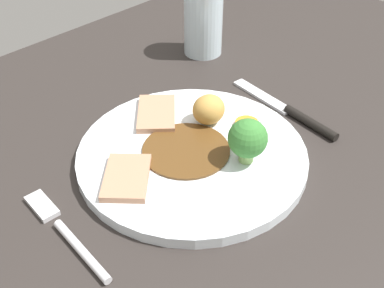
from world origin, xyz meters
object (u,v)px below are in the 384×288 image
object	(u,v)px
knife	(292,112)
water_glass	(203,20)
meat_slice_under	(127,177)
carrot_coin_front	(247,124)
meat_slice_main	(156,113)
broccoli_floret	(245,141)
dinner_plate	(192,155)
fork	(64,231)
roast_potato_left	(209,109)

from	to	relation	value
knife	water_glass	bearing A→B (deg)	-5.59
meat_slice_under	carrot_coin_front	world-z (taller)	meat_slice_under
meat_slice_main	water_glass	world-z (taller)	water_glass
meat_slice_under	carrot_coin_front	bearing A→B (deg)	-11.01
broccoli_floret	knife	xyz separation A→B (cm)	(13.63, 2.45, -4.08)
dinner_plate	water_glass	bearing A→B (deg)	40.05
meat_slice_main	water_glass	xyz separation A→B (cm)	(19.40, 9.57, 3.84)
meat_slice_main	broccoli_floret	size ratio (longest dim) A/B	1.42
meat_slice_under	fork	bearing A→B (deg)	-177.71
dinner_plate	carrot_coin_front	world-z (taller)	carrot_coin_front
meat_slice_under	roast_potato_left	distance (cm)	14.67
dinner_plate	fork	size ratio (longest dim) A/B	1.82
carrot_coin_front	fork	distance (cm)	26.20
knife	fork	bearing A→B (deg)	89.98
knife	water_glass	distance (cm)	22.54
fork	water_glass	size ratio (longest dim) A/B	1.36
dinner_plate	knife	world-z (taller)	dinner_plate
broccoli_floret	meat_slice_under	bearing A→B (deg)	147.02
dinner_plate	meat_slice_under	bearing A→B (deg)	169.34
roast_potato_left	carrot_coin_front	world-z (taller)	roast_potato_left
meat_slice_under	knife	distance (cm)	25.66
dinner_plate	meat_slice_under	world-z (taller)	meat_slice_under
roast_potato_left	broccoli_floret	bearing A→B (deg)	-110.15
dinner_plate	roast_potato_left	xyz separation A→B (cm)	(5.74, 2.54, 2.64)
dinner_plate	roast_potato_left	bearing A→B (deg)	23.90
water_glass	broccoli_floret	bearing A→B (deg)	-128.20
dinner_plate	meat_slice_main	distance (cm)	8.71
roast_potato_left	dinner_plate	bearing A→B (deg)	-156.10
dinner_plate	fork	distance (cm)	17.64
water_glass	roast_potato_left	bearing A→B (deg)	-135.40
carrot_coin_front	water_glass	bearing A→B (deg)	56.56
meat_slice_main	fork	bearing A→B (deg)	-160.08
meat_slice_main	roast_potato_left	bearing A→B (deg)	-57.41
meat_slice_main	roast_potato_left	size ratio (longest dim) A/B	1.83
roast_potato_left	carrot_coin_front	bearing A→B (deg)	-57.86
dinner_plate	water_glass	distance (cm)	28.38
meat_slice_under	roast_potato_left	world-z (taller)	roast_potato_left
carrot_coin_front	knife	bearing A→B (deg)	-11.91
broccoli_floret	knife	world-z (taller)	broccoli_floret
dinner_plate	carrot_coin_front	size ratio (longest dim) A/B	9.08
meat_slice_under	water_glass	size ratio (longest dim) A/B	0.65
roast_potato_left	water_glass	world-z (taller)	water_glass
water_glass	fork	bearing A→B (deg)	-156.85
meat_slice_main	fork	distance (cm)	20.88
roast_potato_left	meat_slice_under	bearing A→B (deg)	-176.53
meat_slice_main	knife	bearing A→B (deg)	-39.42
dinner_plate	meat_slice_under	distance (cm)	9.05
meat_slice_under	knife	size ratio (longest dim) A/B	0.40
meat_slice_under	carrot_coin_front	size ratio (longest dim) A/B	2.40
carrot_coin_front	knife	distance (cm)	8.18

